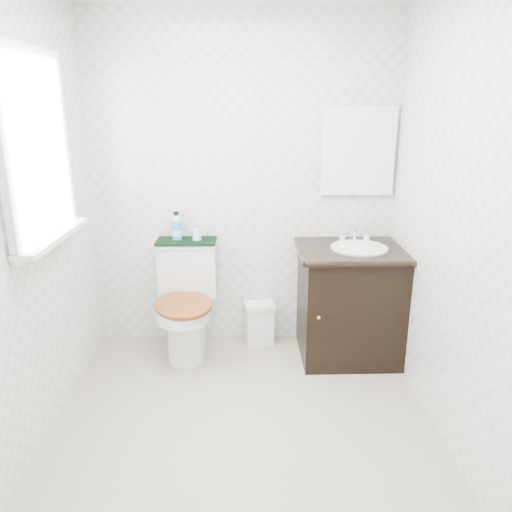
{
  "coord_description": "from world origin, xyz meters",
  "views": [
    {
      "loc": [
        0.04,
        -2.4,
        1.78
      ],
      "look_at": [
        0.08,
        0.75,
        0.81
      ],
      "focal_mm": 35.0,
      "sensor_mm": 36.0,
      "label": 1
    }
  ],
  "objects_px": {
    "trash_bin": "(259,323)",
    "vanity": "(351,299)",
    "cup": "(197,234)",
    "toilet": "(187,307)",
    "mouthwash_bottle": "(177,227)"
  },
  "relations": [
    {
      "from": "cup",
      "to": "toilet",
      "type": "bearing_deg",
      "value": -121.68
    },
    {
      "from": "toilet",
      "to": "mouthwash_bottle",
      "type": "distance_m",
      "value": 0.59
    },
    {
      "from": "vanity",
      "to": "trash_bin",
      "type": "distance_m",
      "value": 0.73
    },
    {
      "from": "vanity",
      "to": "trash_bin",
      "type": "xyz_separation_m",
      "value": [
        -0.65,
        0.2,
        -0.27
      ]
    },
    {
      "from": "vanity",
      "to": "trash_bin",
      "type": "relative_size",
      "value": 2.86
    },
    {
      "from": "toilet",
      "to": "vanity",
      "type": "xyz_separation_m",
      "value": [
        1.18,
        -0.06,
        0.08
      ]
    },
    {
      "from": "mouthwash_bottle",
      "to": "cup",
      "type": "bearing_deg",
      "value": -7.74
    },
    {
      "from": "toilet",
      "to": "mouthwash_bottle",
      "type": "height_order",
      "value": "mouthwash_bottle"
    },
    {
      "from": "trash_bin",
      "to": "vanity",
      "type": "bearing_deg",
      "value": -16.82
    },
    {
      "from": "vanity",
      "to": "mouthwash_bottle",
      "type": "distance_m",
      "value": 1.36
    },
    {
      "from": "vanity",
      "to": "cup",
      "type": "distance_m",
      "value": 1.2
    },
    {
      "from": "toilet",
      "to": "cup",
      "type": "height_order",
      "value": "cup"
    },
    {
      "from": "trash_bin",
      "to": "mouthwash_bottle",
      "type": "distance_m",
      "value": 0.97
    },
    {
      "from": "toilet",
      "to": "cup",
      "type": "xyz_separation_m",
      "value": [
        0.08,
        0.13,
        0.51
      ]
    },
    {
      "from": "trash_bin",
      "to": "mouthwash_bottle",
      "type": "relative_size",
      "value": 1.56
    }
  ]
}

